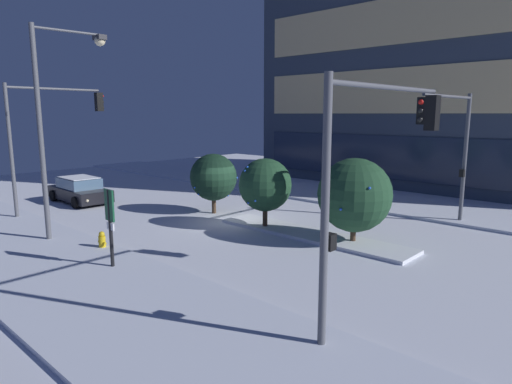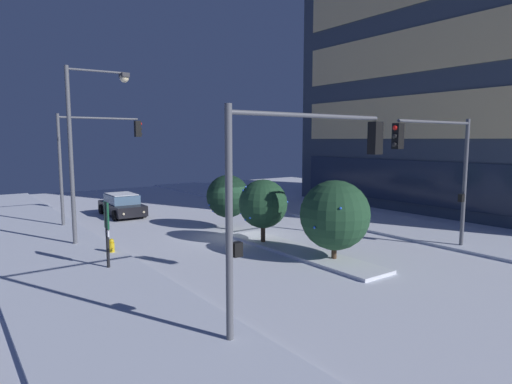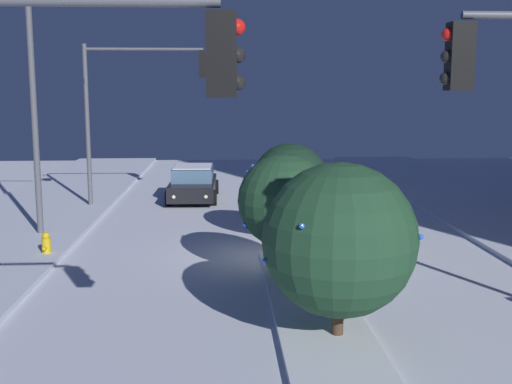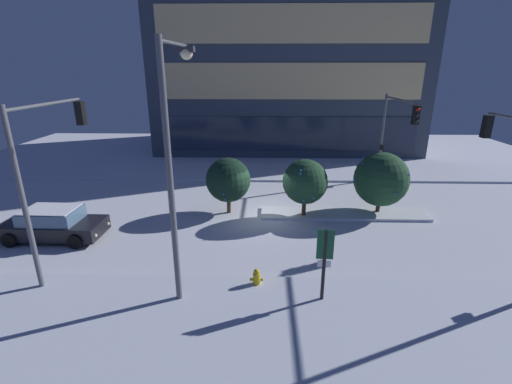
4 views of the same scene
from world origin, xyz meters
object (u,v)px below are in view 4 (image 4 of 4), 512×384
(car_near, at_px, (53,224))
(traffic_light_corner_far_right, at_px, (394,126))
(decorated_tree_left_of_median, at_px, (381,179))
(decorated_tree_median, at_px, (305,182))
(fire_hydrant, at_px, (257,278))
(street_lamp_arched, at_px, (175,140))
(parking_info_sign, at_px, (324,257))
(decorated_tree_right_of_median, at_px, (228,180))
(traffic_light_corner_near_left, at_px, (50,153))

(car_near, relative_size, traffic_light_corner_far_right, 0.78)
(car_near, relative_size, decorated_tree_left_of_median, 1.37)
(car_near, xyz_separation_m, decorated_tree_median, (11.96, 2.82, 1.29))
(car_near, bearing_deg, fire_hydrant, -20.33)
(traffic_light_corner_far_right, bearing_deg, decorated_tree_left_of_median, -23.62)
(car_near, distance_m, street_lamp_arched, 9.33)
(fire_hydrant, distance_m, parking_info_sign, 2.76)
(decorated_tree_median, bearing_deg, car_near, -166.74)
(car_near, xyz_separation_m, street_lamp_arched, (7.01, -3.94, 4.73))
(decorated_tree_median, xyz_separation_m, decorated_tree_right_of_median, (-4.08, 0.58, -0.11))
(fire_hydrant, bearing_deg, street_lamp_arched, -176.41)
(street_lamp_arched, bearing_deg, car_near, 64.86)
(traffic_light_corner_near_left, relative_size, parking_info_sign, 2.42)
(street_lamp_arched, relative_size, decorated_tree_left_of_median, 2.46)
(decorated_tree_right_of_median, bearing_deg, parking_info_sign, -63.80)
(traffic_light_corner_near_left, xyz_separation_m, parking_info_sign, (10.01, -2.46, -2.86))
(traffic_light_corner_far_right, height_order, parking_info_sign, traffic_light_corner_far_right)
(traffic_light_corner_near_left, relative_size, street_lamp_arched, 0.77)
(parking_info_sign, bearing_deg, decorated_tree_right_of_median, 29.47)
(car_near, relative_size, decorated_tree_median, 1.47)
(traffic_light_corner_far_right, relative_size, parking_info_sign, 2.22)
(street_lamp_arched, bearing_deg, decorated_tree_median, -32.07)
(street_lamp_arched, height_order, decorated_tree_median, street_lamp_arched)
(traffic_light_corner_far_right, bearing_deg, traffic_light_corner_near_left, -58.37)
(traffic_light_corner_far_right, xyz_separation_m, decorated_tree_left_of_median, (-1.92, -4.38, -2.22))
(traffic_light_corner_far_right, distance_m, decorated_tree_median, 8.14)
(parking_info_sign, relative_size, decorated_tree_median, 0.85)
(decorated_tree_left_of_median, relative_size, decorated_tree_right_of_median, 1.11)
(traffic_light_corner_near_left, distance_m, decorated_tree_median, 11.59)
(fire_hydrant, bearing_deg, traffic_light_corner_near_left, 168.24)
(car_near, height_order, decorated_tree_median, decorated_tree_median)
(car_near, height_order, traffic_light_corner_near_left, traffic_light_corner_near_left)
(traffic_light_corner_near_left, bearing_deg, street_lamp_arched, -108.89)
(parking_info_sign, distance_m, decorated_tree_left_of_median, 9.11)
(decorated_tree_right_of_median, bearing_deg, decorated_tree_median, -8.10)
(traffic_light_corner_near_left, height_order, street_lamp_arched, street_lamp_arched)
(traffic_light_corner_far_right, xyz_separation_m, street_lamp_arched, (-11.00, -11.75, 1.25))
(decorated_tree_median, height_order, decorated_tree_right_of_median, decorated_tree_median)
(traffic_light_corner_near_left, bearing_deg, decorated_tree_left_of_median, -68.62)
(fire_hydrant, bearing_deg, decorated_tree_left_of_median, 47.87)
(street_lamp_arched, distance_m, fire_hydrant, 5.70)
(street_lamp_arched, xyz_separation_m, parking_info_sign, (4.82, -0.68, -3.71))
(traffic_light_corner_far_right, relative_size, decorated_tree_left_of_median, 1.75)
(street_lamp_arched, bearing_deg, fire_hydrant, -82.25)
(fire_hydrant, bearing_deg, decorated_tree_right_of_median, 103.31)
(parking_info_sign, bearing_deg, decorated_tree_median, 2.23)
(parking_info_sign, distance_m, decorated_tree_right_of_median, 8.94)
(decorated_tree_right_of_median, bearing_deg, car_near, -156.67)
(traffic_light_corner_far_right, bearing_deg, street_lamp_arched, -43.12)
(traffic_light_corner_near_left, bearing_deg, parking_info_sign, -103.79)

